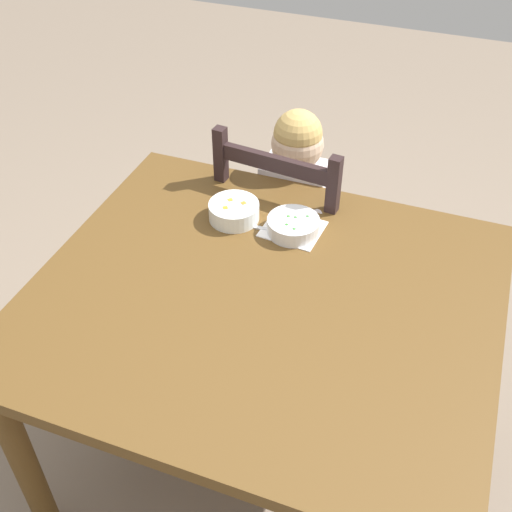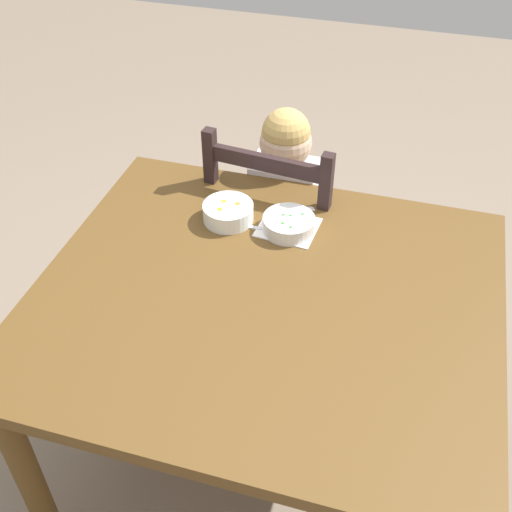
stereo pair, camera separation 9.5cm
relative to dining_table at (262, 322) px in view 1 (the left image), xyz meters
name	(u,v)px [view 1 (the left image)]	position (x,y,z in m)	size (l,w,h in m)	color
ground_plane	(261,456)	(0.00, 0.00, -0.66)	(8.00, 8.00, 0.00)	gray
dining_table	(262,322)	(0.00, 0.00, 0.00)	(1.20, 1.05, 0.76)	brown
dining_chair	(290,243)	(-0.10, 0.58, -0.20)	(0.46, 0.46, 0.95)	black
child_figure	(292,203)	(-0.10, 0.57, -0.01)	(0.32, 0.31, 0.97)	white
bowl_of_peas	(293,225)	(-0.01, 0.28, 0.13)	(0.15, 0.15, 0.05)	white
bowl_of_carrots	(234,211)	(-0.19, 0.28, 0.13)	(0.15, 0.15, 0.05)	white
spoon	(247,225)	(-0.14, 0.25, 0.11)	(0.14, 0.03, 0.01)	silver
paper_napkin	(293,229)	(-0.01, 0.29, 0.10)	(0.17, 0.15, 0.00)	white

